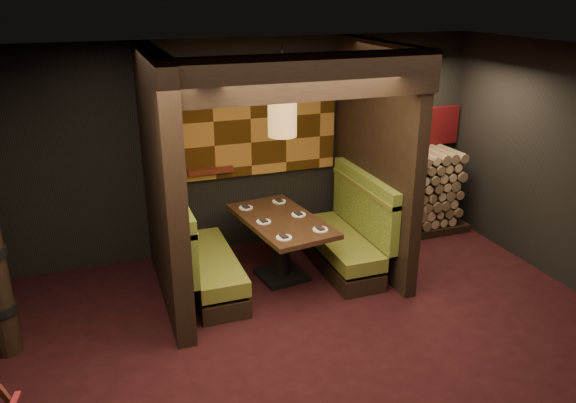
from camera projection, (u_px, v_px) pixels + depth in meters
The scene contains 17 objects.
floor at pixel (332, 352), 5.65m from camera, with size 6.50×5.50×0.02m, color black.
ceiling at pixel (341, 61), 4.63m from camera, with size 6.50×5.50×0.02m, color black.
wall_back at pixel (251, 146), 7.56m from camera, with size 6.50×0.02×2.85m, color black.
partition_left at pixel (162, 182), 6.16m from camera, with size 0.20×2.20×2.85m, color black.
partition_right at pixel (375, 158), 7.04m from camera, with size 0.15×2.10×2.85m, color black.
header_beam at pixel (307, 77), 5.32m from camera, with size 2.85×0.18×0.44m, color black.
tapa_back_panel at pixel (250, 118), 7.37m from camera, with size 2.40×0.06×1.55m, color #A96C28.
tapa_side_panel at pixel (167, 140), 6.20m from camera, with size 0.04×1.85×1.45m, color #A96C28.
lacquer_shelf at pixel (210, 171), 7.36m from camera, with size 0.60×0.12×0.07m, color #561D12.
booth_bench_left at pixel (202, 260), 6.65m from camera, with size 0.68×1.60×1.14m.
booth_bench_right at pixel (347, 238), 7.25m from camera, with size 0.68×1.60×1.14m.
dining_table at pixel (281, 236), 6.90m from camera, with size 1.03×1.62×0.80m.
place_settings at pixel (281, 218), 6.81m from camera, with size 0.80×1.28×0.03m.
pendant_lamp at pixel (282, 117), 6.32m from camera, with size 0.33×0.33×1.01m.
firewood_stack at pixel (410, 193), 8.21m from camera, with size 1.73×0.70×1.22m.
mosaic_header at pixel (403, 129), 8.19m from camera, with size 1.83×0.10×0.56m, color maroon.
bay_front_post at pixel (371, 152), 7.30m from camera, with size 0.08×0.08×2.85m, color black.
Camera 1 is at (-2.02, -4.31, 3.41)m, focal length 35.00 mm.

